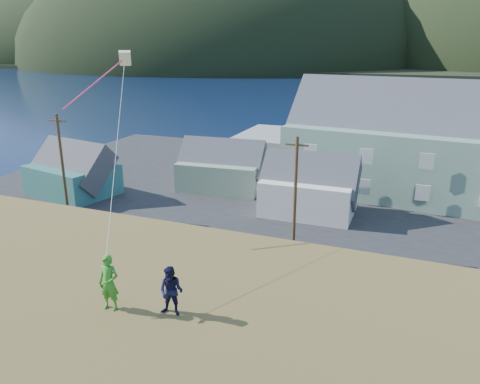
% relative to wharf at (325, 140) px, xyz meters
% --- Properties ---
extents(ground, '(900.00, 900.00, 0.00)m').
position_rel_wharf_xyz_m(ground, '(6.00, -40.00, -0.45)').
color(ground, '#0A1638').
rests_on(ground, ground).
extents(grass_strip, '(110.00, 8.00, 0.10)m').
position_rel_wharf_xyz_m(grass_strip, '(6.00, -42.00, -0.40)').
color(grass_strip, '#4C3D19').
rests_on(grass_strip, ground).
extents(waterfront_lot, '(72.00, 36.00, 0.12)m').
position_rel_wharf_xyz_m(waterfront_lot, '(6.00, -23.00, -0.39)').
color(waterfront_lot, '#28282B').
rests_on(waterfront_lot, ground).
extents(wharf, '(26.00, 14.00, 0.90)m').
position_rel_wharf_xyz_m(wharf, '(0.00, 0.00, 0.00)').
color(wharf, gray).
rests_on(wharf, ground).
extents(far_shore, '(900.00, 320.00, 2.00)m').
position_rel_wharf_xyz_m(far_shore, '(6.00, 290.00, 0.55)').
color(far_shore, black).
rests_on(far_shore, ground).
extents(shed_teal, '(9.32, 7.33, 6.58)m').
position_rel_wharf_xyz_m(shed_teal, '(-17.98, -33.84, 2.01)').
color(shed_teal, '#2B6456').
rests_on(shed_teal, waterfront_lot).
extents(shed_palegreen_near, '(9.10, 6.12, 6.30)m').
position_rel_wharf_xyz_m(shed_palegreen_near, '(-5.01, -26.78, 1.93)').
color(shed_palegreen_near, gray).
rests_on(shed_palegreen_near, waterfront_lot).
extents(shed_white, '(8.36, 5.68, 6.61)m').
position_rel_wharf_xyz_m(shed_white, '(4.94, -30.51, 2.09)').
color(shed_white, white).
rests_on(shed_white, waterfront_lot).
extents(shed_palegreen_far, '(10.37, 6.07, 6.89)m').
position_rel_wharf_xyz_m(shed_palegreen_far, '(3.56, -12.50, 2.19)').
color(shed_palegreen_far, gray).
rests_on(shed_palegreen_far, waterfront_lot).
extents(utility_poles, '(33.18, 0.24, 9.70)m').
position_rel_wharf_xyz_m(utility_poles, '(3.57, -38.50, 4.16)').
color(utility_poles, '#47331E').
rests_on(utility_poles, waterfront_lot).
extents(parked_cars, '(25.43, 12.12, 1.57)m').
position_rel_wharf_xyz_m(parked_cars, '(-1.70, -18.04, 0.41)').
color(parked_cars, silver).
rests_on(parked_cars, waterfront_lot).
extents(kite_flyer_green, '(0.65, 0.47, 1.68)m').
position_rel_wharf_xyz_m(kite_flyer_green, '(5.79, -59.19, 7.59)').
color(kite_flyer_green, '#338E26').
rests_on(kite_flyer_green, hillside).
extents(kite_flyer_navy, '(0.77, 0.63, 1.47)m').
position_rel_wharf_xyz_m(kite_flyer_navy, '(7.59, -58.79, 7.49)').
color(kite_flyer_navy, '#121233').
rests_on(kite_flyer_navy, hillside).
extents(kite_rig, '(2.45, 3.69, 9.22)m').
position_rel_wharf_xyz_m(kite_rig, '(2.12, -52.72, 13.30)').
color(kite_rig, '#F0F0B7').
rests_on(kite_rig, ground).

